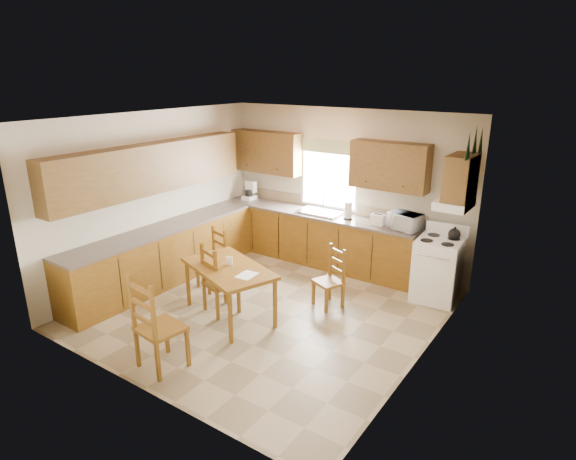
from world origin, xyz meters
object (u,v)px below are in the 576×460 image
Objects in this scene: stove at (437,270)px; chair_near_left at (221,279)px; chair_far_right at (328,278)px; microwave at (405,221)px; chair_near_right at (160,322)px; chair_far_left at (211,260)px; dining_table at (229,291)px.

stove is 0.91× the size of chair_near_left.
microwave is at bearing 89.67° from chair_far_right.
chair_near_left is at bearing -68.10° from chair_near_right.
microwave reaches higher than chair_far_right.
microwave is (-0.64, 0.22, 0.59)m from stove.
stove is 3.19m from chair_near_left.
chair_far_right is (1.81, 0.50, -0.03)m from chair_far_left.
chair_near_right is at bearing -98.45° from microwave.
stove is 0.67× the size of dining_table.
stove is 0.97× the size of chair_far_left.
chair_far_left is at bearing -54.39° from chair_near_right.
chair_near_right is 1.29× the size of chair_far_right.
chair_near_left is (-2.38, -2.12, 0.04)m from stove.
dining_table is 1.39m from chair_near_right.
chair_far_right is at bearing -121.73° from chair_near_left.
microwave is at bearing -102.54° from chair_near_right.
chair_far_left is (-0.83, 0.53, 0.10)m from dining_table.
chair_far_right reaches higher than dining_table.
chair_near_right reaches higher than chair_near_left.
dining_table is at bearing -111.36° from microwave.
chair_near_left is at bearing -168.80° from dining_table.
chair_near_left is (-1.74, -2.34, -0.55)m from microwave.
chair_far_left reaches higher than stove.
chair_far_left reaches higher than chair_far_right.
chair_far_left is at bearing -130.39° from microwave.
microwave is 2.92m from dining_table.
dining_table is at bearing -171.30° from chair_near_left.
microwave is at bearing -109.02° from chair_near_left.
chair_near_left is at bearing -141.97° from stove.
chair_near_left is (-0.18, 0.03, 0.13)m from dining_table.
chair_far_left is at bearing 167.53° from dining_table.
dining_table is 1.37× the size of chair_near_left.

